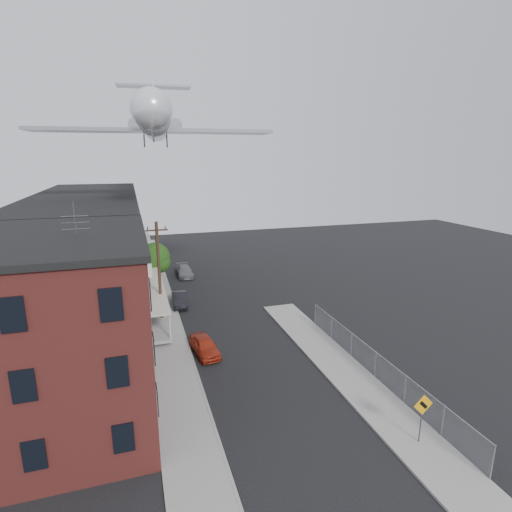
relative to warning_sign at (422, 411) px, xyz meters
The scene contains 19 objects.
ground 6.00m from the warning_sign, 169.62° to the left, with size 120.00×120.00×0.00m, color black.
sidewalk_left 27.44m from the warning_sign, 113.92° to the left, with size 3.00×62.00×0.12m, color gray.
sidewalk_right 7.26m from the warning_sign, 90.82° to the left, with size 3.00×26.00×0.12m, color gray.
curb_left 26.88m from the warning_sign, 111.09° to the left, with size 0.15×62.00×0.14m, color gray.
curb_right 7.42m from the warning_sign, 102.44° to the left, with size 0.15×26.00×0.14m, color gray.
corner_building 19.62m from the warning_sign, 155.48° to the left, with size 10.31×12.30×12.15m.
row_house_a 25.02m from the warning_sign, 135.06° to the left, with size 11.98×7.00×10.30m.
row_house_b 30.34m from the warning_sign, 125.60° to the left, with size 11.98×7.00×10.30m.
row_house_c 36.23m from the warning_sign, 119.12° to the left, with size 11.98×7.00×10.30m.
row_house_d 42.46m from the warning_sign, 114.51° to the left, with size 11.98×7.00×10.30m.
row_house_e 48.90m from the warning_sign, 111.09° to the left, with size 11.98×7.00×10.30m.
chainlink_fence 6.25m from the warning_sign, 76.92° to the left, with size 0.06×18.06×1.90m.
warning_sign is the anchor object (origin of this frame).
utility_pole 22.25m from the warning_sign, 120.48° to the left, with size 1.80×0.26×9.00m.
street_tree 30.96m from the warning_sign, 110.58° to the left, with size 3.22×3.20×5.20m.
car_near 15.37m from the warning_sign, 124.28° to the left, with size 1.54×3.83×1.30m, color #A92B15.
car_mid 24.95m from the warning_sign, 111.67° to the left, with size 1.34×3.85×1.27m, color black.
car_far 33.85m from the warning_sign, 102.64° to the left, with size 1.76×4.33×1.26m, color slate.
airplane 32.74m from the warning_sign, 110.98° to the left, with size 21.65×24.72×7.14m.
Camera 1 is at (-7.47, -15.07, 14.13)m, focal length 28.00 mm.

